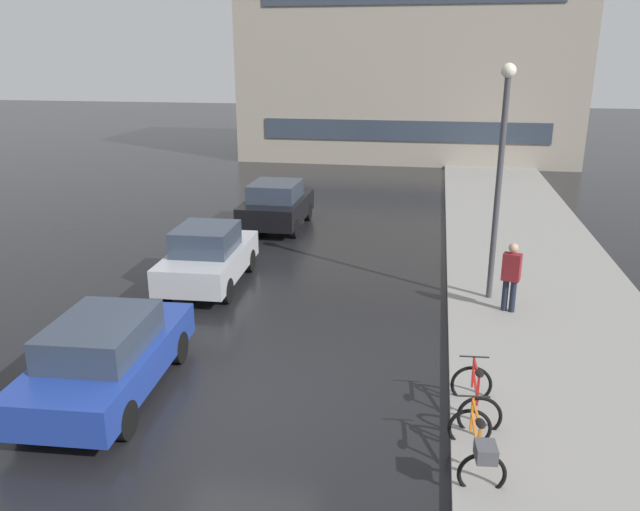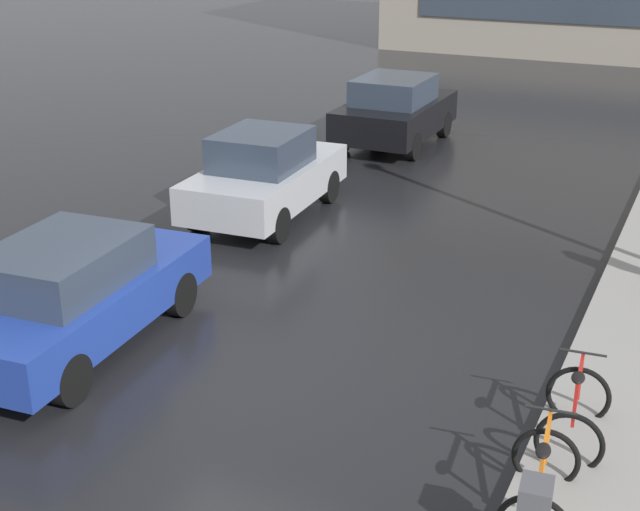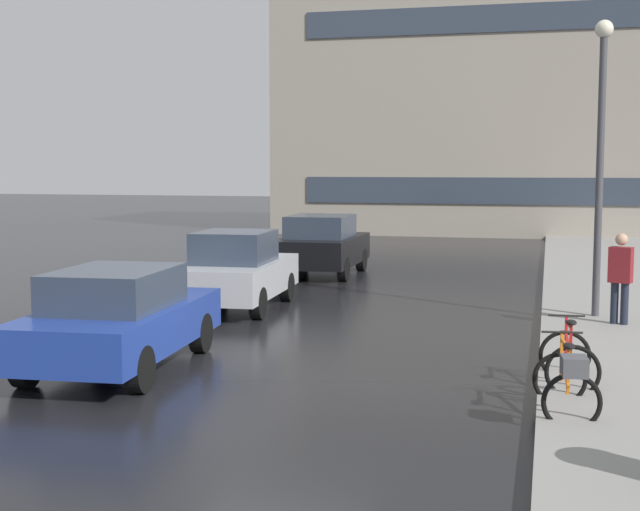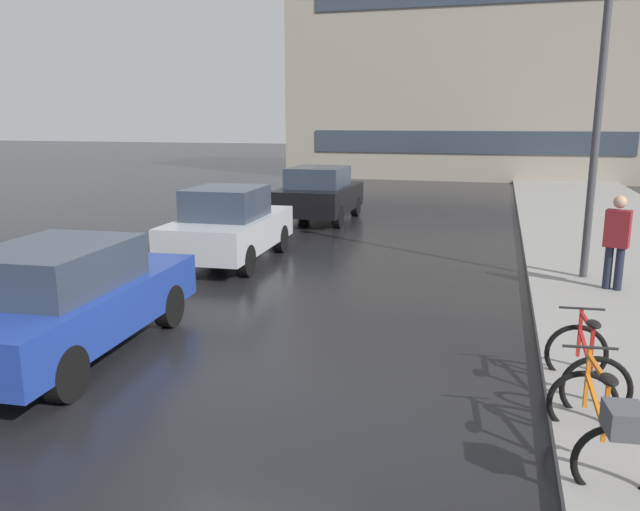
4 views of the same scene
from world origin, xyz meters
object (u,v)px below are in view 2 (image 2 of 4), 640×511
Objects in this scene: car_silver at (265,175)px; bicycle_second at (574,415)px; car_black at (395,111)px; bicycle_nearest at (539,488)px; car_blue at (72,293)px.

bicycle_second is at bearing -38.67° from car_silver.
car_silver is at bearing -92.99° from car_black.
bicycle_nearest is 1.31× the size of bicycle_second.
bicycle_nearest is 0.37× the size of car_silver.
car_silver is at bearing 92.04° from car_blue.
car_black is (-6.29, 12.91, 0.35)m from bicycle_nearest.
car_silver reaches higher than bicycle_nearest.
car_blue is at bearing -176.63° from bicycle_second.
bicycle_second is at bearing 3.37° from car_blue.
bicycle_nearest is 0.39× the size of car_black.
bicycle_second is at bearing -60.81° from car_black.
car_blue is (-6.45, -0.38, 0.37)m from bicycle_second.
car_black is (0.31, 6.02, 0.03)m from car_silver.
car_blue is 1.09× the size of car_silver.
car_blue is 1.13× the size of car_black.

